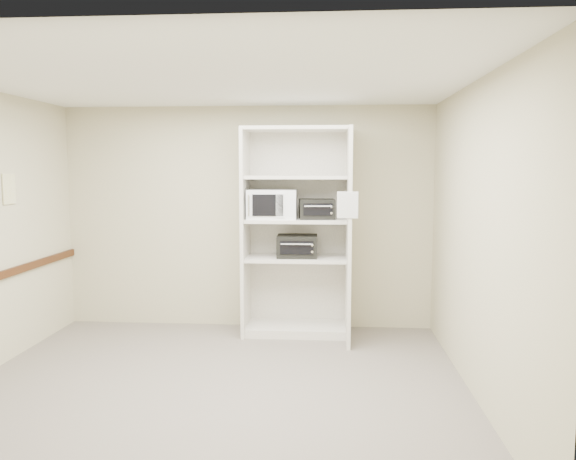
# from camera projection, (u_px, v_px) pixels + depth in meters

# --- Properties ---
(floor) EXTENTS (4.50, 4.00, 0.01)m
(floor) POSITION_uv_depth(u_px,v_px,m) (217.00, 386.00, 5.05)
(floor) COLOR slate
(floor) RESTS_ON ground
(ceiling) EXTENTS (4.50, 4.00, 0.01)m
(ceiling) POSITION_uv_depth(u_px,v_px,m) (212.00, 79.00, 4.76)
(ceiling) COLOR white
(wall_back) EXTENTS (4.50, 0.02, 2.70)m
(wall_back) POSITION_uv_depth(u_px,v_px,m) (247.00, 218.00, 6.88)
(wall_back) COLOR #B3AD8A
(wall_back) RESTS_ON ground
(wall_front) EXTENTS (4.50, 0.02, 2.70)m
(wall_front) POSITION_uv_depth(u_px,v_px,m) (137.00, 284.00, 2.92)
(wall_front) COLOR #B3AD8A
(wall_front) RESTS_ON ground
(wall_right) EXTENTS (0.02, 4.00, 2.70)m
(wall_right) POSITION_uv_depth(u_px,v_px,m) (477.00, 240.00, 4.74)
(wall_right) COLOR #B3AD8A
(wall_right) RESTS_ON ground
(shelving_unit) EXTENTS (1.24, 0.92, 2.42)m
(shelving_unit) POSITION_uv_depth(u_px,v_px,m) (300.00, 239.00, 6.57)
(shelving_unit) COLOR silver
(shelving_unit) RESTS_ON floor
(microwave) EXTENTS (0.58, 0.45, 0.34)m
(microwave) POSITION_uv_depth(u_px,v_px,m) (272.00, 204.00, 6.51)
(microwave) COLOR white
(microwave) RESTS_ON shelving_unit
(toaster_oven_upper) EXTENTS (0.42, 0.33, 0.23)m
(toaster_oven_upper) POSITION_uv_depth(u_px,v_px,m) (317.00, 209.00, 6.46)
(toaster_oven_upper) COLOR black
(toaster_oven_upper) RESTS_ON shelving_unit
(toaster_oven_lower) EXTENTS (0.47, 0.36, 0.26)m
(toaster_oven_lower) POSITION_uv_depth(u_px,v_px,m) (297.00, 246.00, 6.54)
(toaster_oven_lower) COLOR black
(toaster_oven_lower) RESTS_ON shelving_unit
(paper_sign) EXTENTS (0.21, 0.02, 0.27)m
(paper_sign) POSITION_uv_depth(u_px,v_px,m) (348.00, 205.00, 5.86)
(paper_sign) COLOR white
(paper_sign) RESTS_ON shelving_unit
(wall_poster) EXTENTS (0.01, 0.22, 0.31)m
(wall_poster) POSITION_uv_depth(u_px,v_px,m) (9.00, 189.00, 5.68)
(wall_poster) COLOR silver
(wall_poster) RESTS_ON wall_left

